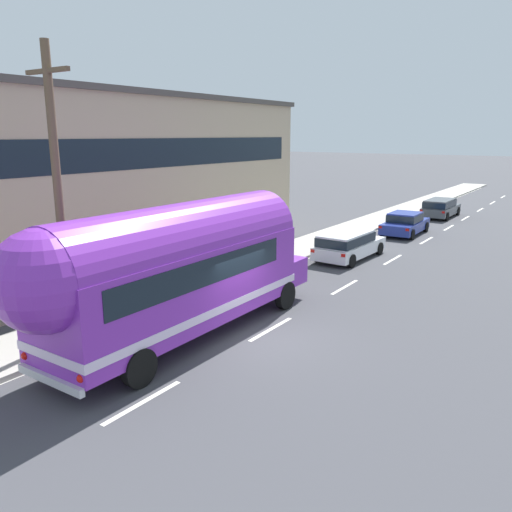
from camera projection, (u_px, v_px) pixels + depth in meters
ground_plane at (256, 338)px, 15.59m from camera, size 300.00×300.00×0.00m
lane_markings at (351, 251)px, 27.22m from camera, size 3.73×80.00×0.01m
sidewalk_slab at (286, 253)px, 26.32m from camera, size 2.70×90.00×0.15m
roadside_building at (70, 179)px, 25.22m from camera, size 13.08×21.40×7.84m
utility_pole at (58, 194)px, 14.27m from camera, size 1.80×0.24×8.50m
painted_bus at (173, 268)px, 14.72m from camera, size 2.64×11.51×4.12m
car_lead at (348, 244)px, 25.24m from camera, size 2.08×4.76×1.37m
car_second at (405, 223)px, 31.55m from camera, size 2.06×4.50×1.37m
car_third at (440, 207)px, 38.02m from camera, size 1.92×4.70×1.37m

